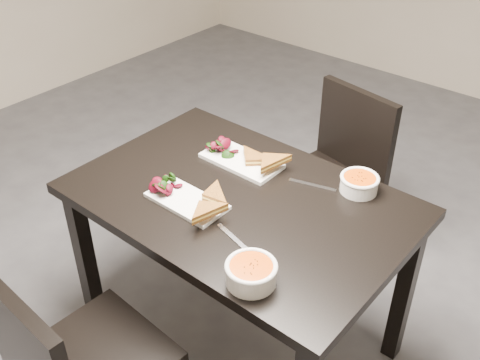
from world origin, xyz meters
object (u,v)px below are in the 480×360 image
at_px(soup_bowl_near, 251,272).
at_px(plate_far, 241,161).
at_px(plate_near, 187,201).
at_px(soup_bowl_far, 359,183).
at_px(table, 240,218).
at_px(chair_far, 336,168).

relative_size(soup_bowl_near, plate_far, 0.50).
distance_m(plate_near, soup_bowl_far, 0.62).
distance_m(table, soup_bowl_near, 0.45).
relative_size(soup_bowl_near, soup_bowl_far, 1.10).
height_order(chair_far, plate_far, chair_far).
height_order(chair_far, soup_bowl_near, chair_far).
xyz_separation_m(soup_bowl_near, plate_far, (-0.44, 0.48, -0.03)).
bearing_deg(soup_bowl_far, table, -135.75).
relative_size(chair_far, soup_bowl_near, 5.46).
height_order(table, plate_far, plate_far).
xyz_separation_m(table, plate_near, (-0.12, -0.15, 0.11)).
bearing_deg(soup_bowl_near, plate_far, 132.27).
bearing_deg(table, plate_near, -128.10).
bearing_deg(soup_bowl_far, soup_bowl_near, -90.83).
bearing_deg(plate_far, plate_near, -86.44).
distance_m(chair_far, plate_far, 0.64).
bearing_deg(chair_far, soup_bowl_near, -62.44).
bearing_deg(chair_far, plate_far, -90.79).
xyz_separation_m(chair_far, plate_far, (-0.11, -0.57, 0.27)).
bearing_deg(table, soup_bowl_far, 44.25).
xyz_separation_m(chair_far, soup_bowl_near, (0.33, -1.05, 0.31)).
bearing_deg(soup_bowl_far, plate_near, -133.40).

